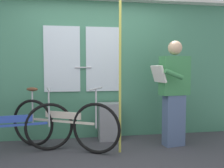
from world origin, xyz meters
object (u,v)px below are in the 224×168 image
at_px(bicycle_near_door, 63,124).
at_px(passenger_reading_newspaper, 174,91).
at_px(bicycle_leaning_behind, 11,128).
at_px(handrail_pole, 120,71).
at_px(trash_bin_by_wall, 109,121).

height_order(bicycle_near_door, passenger_reading_newspaper, passenger_reading_newspaper).
bearing_deg(bicycle_leaning_behind, bicycle_near_door, -2.08).
height_order(bicycle_near_door, handrail_pole, handrail_pole).
xyz_separation_m(bicycle_near_door, trash_bin_by_wall, (0.76, 0.39, -0.08)).
relative_size(bicycle_leaning_behind, handrail_pole, 0.73).
bearing_deg(bicycle_near_door, trash_bin_by_wall, 55.31).
bearing_deg(bicycle_leaning_behind, handrail_pole, -15.22).
height_order(bicycle_near_door, trash_bin_by_wall, bicycle_near_door).
relative_size(passenger_reading_newspaper, handrail_pole, 0.70).
height_order(trash_bin_by_wall, handrail_pole, handrail_pole).
bearing_deg(bicycle_leaning_behind, trash_bin_by_wall, 8.79).
relative_size(passenger_reading_newspaper, trash_bin_by_wall, 2.62).
bearing_deg(bicycle_near_door, bicycle_leaning_behind, -144.59).
xyz_separation_m(bicycle_near_door, bicycle_leaning_behind, (-0.71, -0.09, -0.01)).
distance_m(bicycle_near_door, passenger_reading_newspaper, 1.77).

